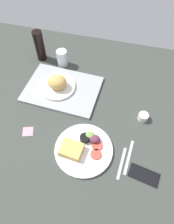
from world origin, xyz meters
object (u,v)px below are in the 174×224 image
Objects in this scene: cell_phone at (144,175)px; plate_with_salad at (83,148)px; serving_tray at (62,89)px; soda_bottle at (40,46)px; fork at (122,163)px; espresso_cup at (143,117)px; knife at (129,157)px; sticky_note at (28,131)px; bread_plate_near at (57,84)px; drinking_glass at (62,58)px.

plate_with_salad is at bearing 179.81° from cell_phone.
serving_tray is 34.91cm from soda_bottle.
plate_with_salad is 1.75× the size of fork.
serving_tray is 68.46cm from cell_phone.
plate_with_salad is (22.73, -35.58, 0.86)cm from serving_tray.
plate_with_salad reaches higher than espresso_cup.
knife is 55.36cm from sticky_note.
bread_plate_near is 3.93× the size of espresso_cup.
sticky_note is at bearing -76.27° from soda_bottle.
espresso_cup is (50.75, -9.13, 1.20)cm from serving_tray.
cell_phone is (61.59, -63.31, -5.18)cm from drinking_glass.
bread_plate_near is 3.93× the size of sticky_note.
cell_phone is at bearing -35.52° from bread_plate_near.
sticky_note is (-63.60, 8.29, -0.34)cm from cell_phone.
bread_plate_near is 1.04× the size of soda_bottle.
drinking_glass reaches higher than cell_phone.
drinking_glass is 78.54cm from fork.
bread_plate_near is 1.16× the size of knife.
sticky_note is (-59.71, -23.83, -1.94)cm from espresso_cup.
serving_tray is 2.13× the size of soda_bottle.
bread_plate_near is at bearing -50.64° from soda_bottle.
drinking_glass reaches higher than fork.
serving_tray is at bearing 169.80° from espresso_cup.
plate_with_salad reaches higher than fork.
fork is 3.04× the size of sticky_note.
serving_tray is at bearing 122.58° from plate_with_salad.
plate_with_salad reaches higher than serving_tray.
knife is (46.38, -33.99, -0.55)cm from serving_tray.
fork is at bearing -6.65° from plate_with_salad.
serving_tray is at bearing 152.84° from cell_phone.
serving_tray is 1.51× the size of plate_with_salad.
serving_tray is 3.13× the size of cell_phone.
cell_phone is at bearing -10.09° from plate_with_salad.
fork is 5.00cm from knife.
drinking_glass is at bearing 100.78° from bread_plate_near.
plate_with_salad is 32.43cm from cell_phone.
soda_bottle is 81.44cm from espresso_cup.
cell_phone is 2.57× the size of sticky_note.
sticky_note is (-31.70, 2.62, -1.60)cm from plate_with_salad.
sticky_note is (-55.35, 1.02, -0.19)cm from knife.
fork is at bearing -104.31° from espresso_cup.
espresso_cup reaches higher than fork.
soda_bottle is 91.67cm from fork.
espresso_cup is at bearing -24.46° from soda_bottle.
bread_plate_near reaches higher than fork.
bread_plate_near is 59.70cm from knife.
cell_phone is (31.90, -5.68, -1.26)cm from plate_with_salad.
bread_plate_near is at bearing 125.81° from plate_with_salad.
fork is at bearing 148.09° from knife.
drinking_glass is at bearing 87.91° from sticky_note.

